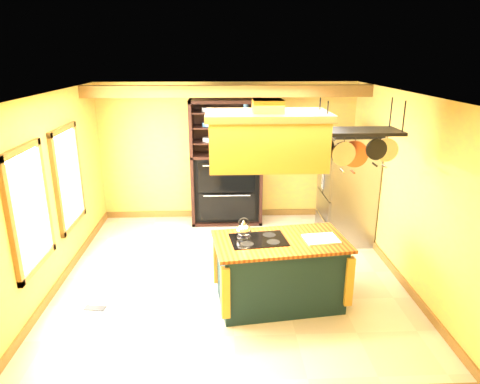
{
  "coord_description": "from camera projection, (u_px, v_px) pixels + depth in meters",
  "views": [
    {
      "loc": [
        -0.12,
        -5.79,
        3.21
      ],
      "look_at": [
        0.15,
        0.3,
        1.23
      ],
      "focal_mm": 32.0,
      "sensor_mm": 36.0,
      "label": 1
    }
  ],
  "objects": [
    {
      "name": "floor",
      "position": [
        231.0,
        275.0,
        6.5
      ],
      "size": [
        5.0,
        5.0,
        0.0
      ],
      "primitive_type": "plane",
      "color": "beige",
      "rests_on": "ground"
    },
    {
      "name": "ceiling",
      "position": [
        230.0,
        94.0,
        5.66
      ],
      "size": [
        5.0,
        5.0,
        0.0
      ],
      "primitive_type": "plane",
      "rotation": [
        3.14,
        0.0,
        0.0
      ],
      "color": "white",
      "rests_on": "wall_back"
    },
    {
      "name": "wall_back",
      "position": [
        228.0,
        152.0,
        8.45
      ],
      "size": [
        5.0,
        0.02,
        2.7
      ],
      "primitive_type": "cube",
      "color": "tan",
      "rests_on": "floor"
    },
    {
      "name": "wall_front",
      "position": [
        237.0,
        278.0,
        3.7
      ],
      "size": [
        5.0,
        0.02,
        2.7
      ],
      "primitive_type": "cube",
      "color": "tan",
      "rests_on": "floor"
    },
    {
      "name": "wall_left",
      "position": [
        52.0,
        193.0,
        5.98
      ],
      "size": [
        0.02,
        5.0,
        2.7
      ],
      "primitive_type": "cube",
      "color": "tan",
      "rests_on": "floor"
    },
    {
      "name": "wall_right",
      "position": [
        403.0,
        188.0,
        6.18
      ],
      "size": [
        0.02,
        5.0,
        2.7
      ],
      "primitive_type": "cube",
      "color": "tan",
      "rests_on": "floor"
    },
    {
      "name": "ceiling_beam",
      "position": [
        228.0,
        91.0,
        7.31
      ],
      "size": [
        5.0,
        0.15,
        0.2
      ],
      "primitive_type": "cube",
      "color": "olive",
      "rests_on": "ceiling"
    },
    {
      "name": "window_near",
      "position": [
        30.0,
        209.0,
        5.2
      ],
      "size": [
        0.06,
        1.06,
        1.56
      ],
      "color": "olive",
      "rests_on": "wall_left"
    },
    {
      "name": "window_far",
      "position": [
        69.0,
        177.0,
        6.53
      ],
      "size": [
        0.06,
        1.06,
        1.56
      ],
      "color": "olive",
      "rests_on": "wall_left"
    },
    {
      "name": "kitchen_island",
      "position": [
        279.0,
        271.0,
        5.64
      ],
      "size": [
        1.8,
        1.15,
        1.11
      ],
      "rotation": [
        0.0,
        0.0,
        0.13
      ],
      "color": "#13262C",
      "rests_on": "floor"
    },
    {
      "name": "range_hood",
      "position": [
        267.0,
        138.0,
        5.08
      ],
      "size": [
        1.45,
        0.82,
        0.8
      ],
      "color": "#CA8632",
      "rests_on": "ceiling"
    },
    {
      "name": "pot_rack",
      "position": [
        358.0,
        140.0,
        5.14
      ],
      "size": [
        1.06,
        0.49,
        0.85
      ],
      "color": "black",
      "rests_on": "ceiling"
    },
    {
      "name": "refrigerator",
      "position": [
        346.0,
        189.0,
        7.53
      ],
      "size": [
        0.82,
        0.98,
        1.91
      ],
      "color": "gray",
      "rests_on": "floor"
    },
    {
      "name": "hutch",
      "position": [
        227.0,
        176.0,
        8.34
      ],
      "size": [
        1.36,
        0.62,
        2.41
      ],
      "color": "black",
      "rests_on": "floor"
    },
    {
      "name": "floor_register",
      "position": [
        95.0,
        308.0,
        5.64
      ],
      "size": [
        0.29,
        0.16,
        0.01
      ],
      "primitive_type": "cube",
      "rotation": [
        0.0,
        0.0,
        -0.15
      ],
      "color": "black",
      "rests_on": "floor"
    }
  ]
}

